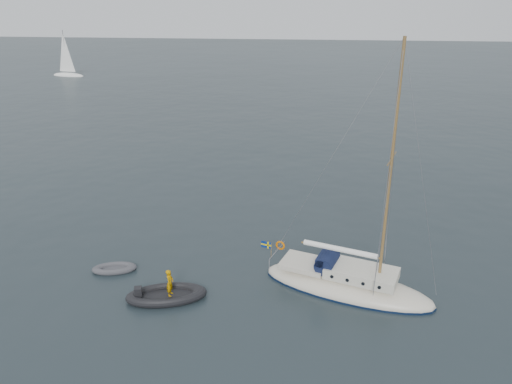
# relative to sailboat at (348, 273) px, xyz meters

# --- Properties ---
(ground) EXTENTS (300.00, 300.00, 0.00)m
(ground) POSITION_rel_sailboat_xyz_m (-3.76, 2.16, -1.05)
(ground) COLOR black
(ground) RESTS_ON ground
(sailboat) EXTENTS (9.75, 2.92, 13.89)m
(sailboat) POSITION_rel_sailboat_xyz_m (0.00, 0.00, 0.00)
(sailboat) COLOR beige
(sailboat) RESTS_ON ground
(dinghy) EXTENTS (2.54, 1.15, 0.36)m
(dinghy) POSITION_rel_sailboat_xyz_m (-13.28, 0.51, -0.89)
(dinghy) COLOR #434448
(dinghy) RESTS_ON ground
(rib) EXTENTS (4.25, 1.93, 1.72)m
(rib) POSITION_rel_sailboat_xyz_m (-9.52, -1.89, -0.79)
(rib) COLOR black
(rib) RESTS_ON ground
(distant_yacht_c) EXTENTS (6.74, 3.60, 8.93)m
(distant_yacht_c) POSITION_rel_sailboat_xyz_m (-48.81, 68.93, 2.77)
(distant_yacht_c) COLOR white
(distant_yacht_c) RESTS_ON ground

